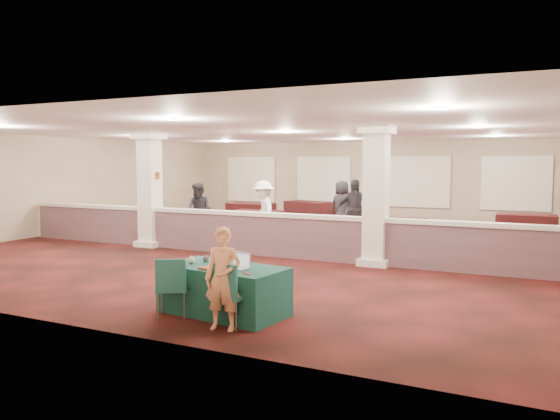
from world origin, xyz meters
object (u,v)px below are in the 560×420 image
at_px(attendee_b, 263,211).
at_px(attendee_c, 354,211).
at_px(far_table_front_center, 266,232).
at_px(attendee_d, 342,207).
at_px(conf_chair_side, 172,283).
at_px(woman, 223,279).
at_px(far_table_back_center, 310,211).
at_px(far_table_front_right, 397,229).
at_px(attendee_a, 199,211).
at_px(far_table_back_left, 251,213).
at_px(far_table_back_right, 526,226).
at_px(far_table_front_left, 258,220).
at_px(conf_chair_main, 229,290).
at_px(near_table, 223,290).

height_order(attendee_b, attendee_c, attendee_c).
distance_m(far_table_front_center, attendee_d, 3.45).
relative_size(conf_chair_side, woman, 0.64).
xyz_separation_m(far_table_front_center, far_table_back_center, (-1.25, 6.17, 0.05)).
bearing_deg(attendee_b, far_table_front_right, 76.99).
bearing_deg(attendee_a, attendee_c, 14.84).
bearing_deg(far_table_front_right, far_table_back_left, 158.03).
height_order(woman, attendee_a, attendee_a).
bearing_deg(far_table_back_right, attendee_b, -147.65).
relative_size(far_table_front_left, attendee_d, 0.97).
height_order(far_table_front_right, far_table_back_left, far_table_back_left).
bearing_deg(far_table_back_center, attendee_c, -54.82).
distance_m(far_table_front_left, far_table_back_right, 8.74).
distance_m(conf_chair_main, attendee_b, 8.56).
relative_size(woman, far_table_back_center, 0.74).
bearing_deg(conf_chair_main, near_table, 131.90).
relative_size(conf_chair_main, far_table_back_center, 0.48).
height_order(far_table_front_center, attendee_d, attendee_d).
distance_m(attendee_a, attendee_b, 2.02).
bearing_deg(far_table_front_center, attendee_a, -177.47).
distance_m(conf_chair_main, attendee_d, 10.79).
bearing_deg(attendee_d, far_table_back_right, -155.13).
relative_size(conf_chair_main, far_table_front_center, 0.55).
bearing_deg(far_table_front_center, woman, -66.88).
bearing_deg(far_table_back_left, attendee_b, -56.98).
height_order(attendee_a, attendee_c, attendee_c).
bearing_deg(far_table_front_left, woman, -64.12).
height_order(attendee_c, attendee_d, attendee_c).
height_order(far_table_front_right, attendee_a, attendee_a).
distance_m(far_table_front_left, far_table_back_center, 3.50).
bearing_deg(attendee_d, conf_chair_side, 103.93).
distance_m(far_table_front_left, far_table_back_left, 2.71).
bearing_deg(conf_chair_side, far_table_back_left, 83.03).
bearing_deg(near_table, far_table_back_left, 124.76).
bearing_deg(far_table_front_right, far_table_back_center, 139.45).
bearing_deg(far_table_back_center, woman, -71.97).
relative_size(far_table_back_center, attendee_a, 1.13).
xyz_separation_m(conf_chair_side, far_table_back_left, (-5.48, 12.32, -0.18)).
bearing_deg(far_table_front_center, far_table_back_right, 35.85).
height_order(attendee_a, attendee_d, attendee_d).
bearing_deg(attendee_a, far_table_front_center, 1.31).
bearing_deg(far_table_front_left, attendee_b, -57.96).
bearing_deg(near_table, attendee_d, 106.70).
height_order(woman, attendee_d, attendee_d).
relative_size(conf_chair_side, far_table_back_left, 0.51).
xyz_separation_m(far_table_front_center, attendee_a, (-2.26, -0.10, 0.52)).
xyz_separation_m(conf_chair_side, attendee_b, (-2.53, 7.78, 0.36)).
bearing_deg(far_table_back_center, attendee_d, -50.89).
bearing_deg(far_table_back_center, attendee_a, -99.21).
bearing_deg(attendee_a, conf_chair_side, -59.60).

